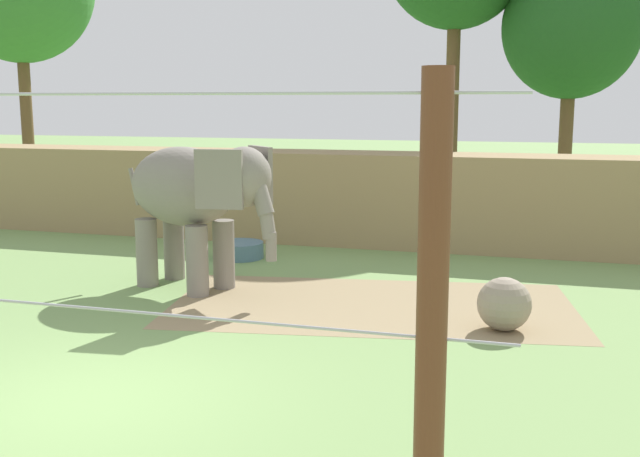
% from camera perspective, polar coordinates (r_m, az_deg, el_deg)
% --- Properties ---
extents(ground_plane, '(120.00, 120.00, 0.00)m').
position_cam_1_polar(ground_plane, '(9.22, -17.37, -12.40)').
color(ground_plane, '#759956').
extents(dirt_patch, '(7.22, 4.65, 0.01)m').
position_cam_1_polar(dirt_patch, '(12.75, 3.98, -5.82)').
color(dirt_patch, '#937F5B').
rests_on(dirt_patch, ground).
extents(embankment_wall, '(36.00, 1.80, 2.19)m').
position_cam_1_polar(embankment_wall, '(18.41, 0.85, 2.45)').
color(embankment_wall, '#997F56').
rests_on(embankment_wall, ground).
extents(elephant, '(3.43, 2.05, 2.65)m').
position_cam_1_polar(elephant, '(13.68, -9.56, 2.61)').
color(elephant, gray).
rests_on(elephant, ground).
extents(enrichment_ball, '(0.81, 0.81, 0.81)m').
position_cam_1_polar(enrichment_ball, '(11.58, 13.85, -5.61)').
color(enrichment_ball, gray).
rests_on(enrichment_ball, ground).
extents(water_tub, '(1.10, 1.10, 0.35)m').
position_cam_1_polar(water_tub, '(16.56, -6.23, -1.62)').
color(water_tub, slate).
rests_on(water_tub, ground).
extents(tree_left_of_centre, '(4.33, 4.33, 8.02)m').
position_cam_1_polar(tree_left_of_centre, '(25.69, 18.61, 14.31)').
color(tree_left_of_centre, brown).
rests_on(tree_left_of_centre, ground).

